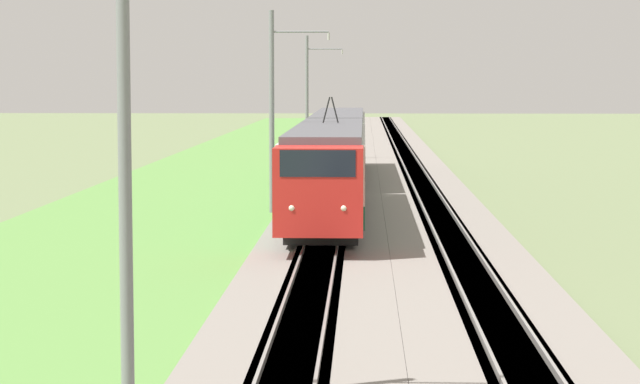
{
  "coord_description": "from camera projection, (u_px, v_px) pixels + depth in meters",
  "views": [
    {
      "loc": [
        -11.34,
        -1.39,
        5.76
      ],
      "look_at": [
        27.8,
        0.0,
        2.21
      ],
      "focal_mm": 70.0,
      "sensor_mm": 36.0,
      "label": 1
    }
  ],
  "objects": [
    {
      "name": "ballast_adjacent",
      "position": [
        425.0,
        193.0,
        61.45
      ],
      "size": [
        240.0,
        4.4,
        0.3
      ],
      "color": "gray",
      "rests_on": "ground"
    },
    {
      "name": "catenary_mast_far",
      "position": [
        308.0,
        98.0,
        84.76
      ],
      "size": [
        0.22,
        2.56,
        8.71
      ],
      "color": "slate",
      "rests_on": "ground"
    },
    {
      "name": "track_main",
      "position": [
        336.0,
        193.0,
        61.61
      ],
      "size": [
        240.0,
        1.57,
        0.45
      ],
      "color": "#4C4238",
      "rests_on": "ground"
    },
    {
      "name": "catenary_mast_near",
      "position": [
        128.0,
        160.0,
        20.3
      ],
      "size": [
        0.22,
        2.56,
        8.61
      ],
      "color": "slate",
      "rests_on": "ground"
    },
    {
      "name": "catenary_mast_mid",
      "position": [
        273.0,
        110.0,
        52.53
      ],
      "size": [
        0.22,
        2.56,
        8.65
      ],
      "color": "slate",
      "rests_on": "ground"
    },
    {
      "name": "track_adjacent",
      "position": [
        425.0,
        193.0,
        61.45
      ],
      "size": [
        240.0,
        1.57,
        0.45
      ],
      "color": "#4C4238",
      "rests_on": "ground"
    },
    {
      "name": "passenger_train",
      "position": [
        335.0,
        151.0,
        58.9
      ],
      "size": [
        42.92,
        2.87,
        5.04
      ],
      "rotation": [
        0.0,
        0.0,
        3.14
      ],
      "color": "red",
      "rests_on": "ground"
    },
    {
      "name": "ballast_main",
      "position": [
        336.0,
        193.0,
        61.61
      ],
      "size": [
        240.0,
        4.4,
        0.3
      ],
      "color": "gray",
      "rests_on": "ground"
    },
    {
      "name": "grass_verge",
      "position": [
        212.0,
        194.0,
        61.83
      ],
      "size": [
        240.0,
        13.58,
        0.12
      ],
      "color": "#5B8E42",
      "rests_on": "ground"
    }
  ]
}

